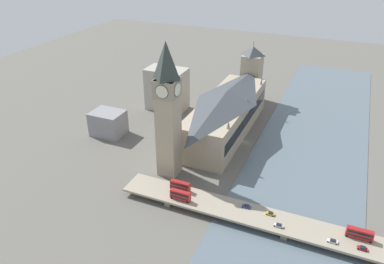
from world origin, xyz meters
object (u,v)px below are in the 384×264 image
parliament_hall (226,112)px  double_decker_bus_mid (360,233)px  clock_tower (168,109)px  car_southbound_tail (246,206)px  victoria_tower (251,74)px  car_southbound_mid (362,248)px  double_decker_bus_lead (180,195)px  road_bridge (287,225)px  car_northbound_lead (270,214)px  car_northbound_mid (333,241)px  double_decker_bus_rear (180,185)px  car_southbound_lead (279,225)px

parliament_hall → double_decker_bus_mid: (-87.10, 76.90, -8.27)m
clock_tower → car_southbound_tail: 63.74m
victoria_tower → car_southbound_mid: (-88.81, 143.96, -17.11)m
parliament_hall → double_decker_bus_mid: bearing=138.6°
parliament_hall → double_decker_bus_lead: parliament_hall is taller
double_decker_bus_mid → car_southbound_mid: size_ratio=2.78×
victoria_tower → clock_tower: bearing=83.6°
road_bridge → car_southbound_mid: bearing=173.9°
parliament_hall → car_northbound_lead: (-48.45, 77.07, -10.20)m
parliament_hall → car_northbound_lead: size_ratio=25.09×
car_northbound_mid → double_decker_bus_mid: bearing=-145.5°
parliament_hall → car_southbound_tail: (-36.68, 76.45, -10.26)m
double_decker_bus_mid → car_southbound_mid: 6.93m
double_decker_bus_rear → parliament_hall: bearing=-88.9°
car_northbound_lead → car_southbound_mid: 40.80m
double_decker_bus_rear → car_northbound_lead: (-47.02, 0.66, -1.99)m
double_decker_bus_lead → car_southbound_lead: 48.82m
road_bridge → double_decker_bus_rear: (55.57, -3.53, 3.55)m
double_decker_bus_rear → car_southbound_lead: (-52.26, 7.11, -2.01)m
road_bridge → car_northbound_lead: (8.56, -2.87, 1.57)m
road_bridge → double_decker_bus_lead: 52.33m
parliament_hall → car_northbound_lead: bearing=122.2°
victoria_tower → car_northbound_mid: size_ratio=11.03×
parliament_hall → clock_tower: bearing=77.1°
victoria_tower → double_decker_bus_lead: (-4.98, 144.21, -15.06)m
parliament_hall → car_southbound_tail: bearing=115.6°
victoria_tower → car_southbound_lead: victoria_tower is taller
double_decker_bus_rear → car_southbound_mid: size_ratio=2.66×
car_northbound_lead → car_southbound_lead: car_northbound_lead is taller
double_decker_bus_lead → car_southbound_mid: bearing=-179.8°
road_bridge → car_southbound_lead: car_southbound_lead is taller
clock_tower → car_northbound_mid: clock_tower is taller
double_decker_bus_mid → car_southbound_tail: bearing=-0.5°
victoria_tower → double_decker_bus_mid: size_ratio=4.29×
clock_tower → car_southbound_mid: 110.84m
victoria_tower → double_decker_bus_mid: victoria_tower is taller
clock_tower → victoria_tower: 121.36m
parliament_hall → double_decker_bus_rear: parliament_hall is taller
double_decker_bus_rear → car_southbound_mid: double_decker_bus_rear is taller
clock_tower → car_southbound_tail: size_ratio=18.46×
double_decker_bus_mid → car_northbound_lead: (38.66, 0.17, -1.93)m
victoria_tower → car_southbound_lead: size_ratio=11.00×
double_decker_bus_lead → parliament_hall: bearing=-86.6°
parliament_hall → road_bridge: bearing=125.5°
double_decker_bus_rear → car_northbound_lead: bearing=179.2°
clock_tower → car_northbound_mid: bearing=164.4°
clock_tower → double_decker_bus_rear: size_ratio=7.03×
car_northbound_mid → car_southbound_tail: (40.23, -7.46, 0.05)m
double_decker_bus_mid → car_southbound_lead: size_ratio=2.56×
clock_tower → double_decker_bus_rear: bearing=130.0°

